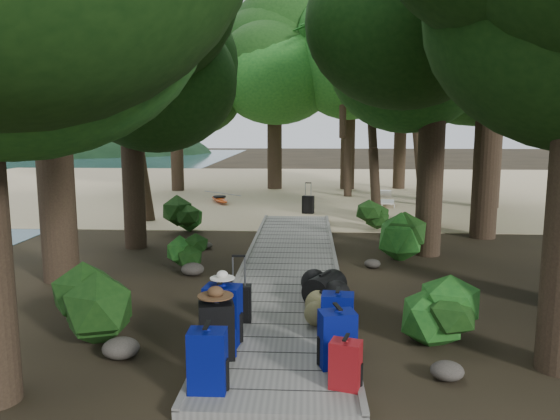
# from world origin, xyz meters

# --- Properties ---
(ground) EXTENTS (120.00, 120.00, 0.00)m
(ground) POSITION_xyz_m (0.00, 0.00, 0.00)
(ground) COLOR #302618
(ground) RESTS_ON ground
(sand_beach) EXTENTS (40.00, 22.00, 0.02)m
(sand_beach) POSITION_xyz_m (0.00, 16.00, 0.01)
(sand_beach) COLOR tan
(sand_beach) RESTS_ON ground
(boardwalk) EXTENTS (2.00, 12.00, 0.12)m
(boardwalk) POSITION_xyz_m (0.00, 1.00, 0.06)
(boardwalk) COLOR gray
(boardwalk) RESTS_ON ground
(backpack_left_a) EXTENTS (0.41, 0.29, 0.77)m
(backpack_left_a) POSITION_xyz_m (-0.71, -4.55, 0.50)
(backpack_left_a) COLOR #040772
(backpack_left_a) RESTS_ON boardwalk
(backpack_left_b) EXTENTS (0.48, 0.39, 0.79)m
(backpack_left_b) POSITION_xyz_m (-0.75, -3.70, 0.51)
(backpack_left_b) COLOR black
(backpack_left_b) RESTS_ON boardwalk
(backpack_left_c) EXTENTS (0.51, 0.39, 0.87)m
(backpack_left_c) POSITION_xyz_m (-0.75, -3.22, 0.55)
(backpack_left_c) COLOR #040772
(backpack_left_c) RESTS_ON boardwalk
(backpack_right_a) EXTENTS (0.39, 0.32, 0.60)m
(backpack_right_a) POSITION_xyz_m (0.79, -4.40, 0.42)
(backpack_right_a) COLOR maroon
(backpack_right_a) RESTS_ON boardwalk
(backpack_right_b) EXTENTS (0.48, 0.38, 0.76)m
(backpack_right_b) POSITION_xyz_m (0.73, -3.85, 0.50)
(backpack_right_b) COLOR #040772
(backpack_right_b) RESTS_ON boardwalk
(backpack_right_c) EXTENTS (0.45, 0.34, 0.72)m
(backpack_right_c) POSITION_xyz_m (0.77, -3.07, 0.48)
(backpack_right_c) COLOR #040772
(backpack_right_c) RESTS_ON boardwalk
(backpack_right_d) EXTENTS (0.36, 0.29, 0.50)m
(backpack_right_d) POSITION_xyz_m (0.79, -2.71, 0.37)
(backpack_right_d) COLOR #3E401B
(backpack_right_d) RESTS_ON boardwalk
(duffel_right_khaki) EXTENTS (0.59, 0.67, 0.38)m
(duffel_right_khaki) POSITION_xyz_m (0.63, -2.30, 0.31)
(duffel_right_khaki) COLOR olive
(duffel_right_khaki) RESTS_ON boardwalk
(duffel_right_black) EXTENTS (0.76, 0.88, 0.47)m
(duffel_right_black) POSITION_xyz_m (0.65, -1.45, 0.36)
(duffel_right_black) COLOR black
(duffel_right_black) RESTS_ON boardwalk
(suitcase_on_boardwalk) EXTENTS (0.37, 0.21, 0.55)m
(suitcase_on_boardwalk) POSITION_xyz_m (-0.63, -2.41, 0.40)
(suitcase_on_boardwalk) COLOR black
(suitcase_on_boardwalk) RESTS_ON boardwalk
(lone_suitcase_on_sand) EXTENTS (0.43, 0.32, 0.60)m
(lone_suitcase_on_sand) POSITION_xyz_m (0.37, 8.19, 0.32)
(lone_suitcase_on_sand) COLOR black
(lone_suitcase_on_sand) RESTS_ON sand_beach
(hat_brown) EXTENTS (0.45, 0.45, 0.13)m
(hat_brown) POSITION_xyz_m (-0.76, -3.67, 0.97)
(hat_brown) COLOR #51351E
(hat_brown) RESTS_ON backpack_left_b
(hat_white) EXTENTS (0.33, 0.33, 0.11)m
(hat_white) POSITION_xyz_m (-0.75, -3.17, 1.04)
(hat_white) COLOR silver
(hat_white) RESTS_ON backpack_left_c
(kayak) EXTENTS (2.16, 3.55, 0.35)m
(kayak) POSITION_xyz_m (-3.03, 10.53, 0.20)
(kayak) COLOR #BB3C10
(kayak) RESTS_ON sand_beach
(sun_lounger) EXTENTS (0.82, 1.77, 0.55)m
(sun_lounger) POSITION_xyz_m (3.26, 10.01, 0.29)
(sun_lounger) COLOR silver
(sun_lounger) RESTS_ON sand_beach
(tree_right_c) EXTENTS (4.90, 4.90, 8.48)m
(tree_right_c) POSITION_xyz_m (3.14, 2.48, 4.24)
(tree_right_c) COLOR black
(tree_right_c) RESTS_ON ground
(tree_right_d) EXTENTS (5.26, 5.26, 9.63)m
(tree_right_d) POSITION_xyz_m (5.05, 4.54, 4.82)
(tree_right_d) COLOR black
(tree_right_d) RESTS_ON ground
(tree_right_e) EXTENTS (5.13, 5.13, 9.24)m
(tree_right_e) POSITION_xyz_m (4.05, 6.36, 4.62)
(tree_right_e) COLOR black
(tree_right_e) RESTS_ON ground
(tree_right_f) EXTENTS (6.15, 6.15, 10.98)m
(tree_right_f) POSITION_xyz_m (6.91, 9.96, 5.49)
(tree_right_f) COLOR black
(tree_right_f) RESTS_ON ground
(tree_left_b) EXTENTS (5.38, 5.38, 9.69)m
(tree_left_b) POSITION_xyz_m (-4.42, -0.01, 4.84)
(tree_left_b) COLOR black
(tree_left_b) RESTS_ON ground
(tree_left_c) EXTENTS (4.35, 4.35, 7.56)m
(tree_left_c) POSITION_xyz_m (-3.87, 2.88, 3.78)
(tree_left_c) COLOR black
(tree_left_c) RESTS_ON ground
(tree_back_a) EXTENTS (5.60, 5.60, 9.69)m
(tree_back_a) POSITION_xyz_m (-1.21, 15.44, 4.85)
(tree_back_a) COLOR black
(tree_back_a) RESTS_ON ground
(tree_back_b) EXTENTS (5.26, 5.26, 9.39)m
(tree_back_b) POSITION_xyz_m (2.19, 15.51, 4.69)
(tree_back_b) COLOR black
(tree_back_b) RESTS_ON ground
(tree_back_c) EXTENTS (4.50, 4.50, 8.10)m
(tree_back_c) POSITION_xyz_m (4.64, 15.80, 4.05)
(tree_back_c) COLOR black
(tree_back_c) RESTS_ON ground
(tree_back_d) EXTENTS (4.87, 4.87, 8.12)m
(tree_back_d) POSITION_xyz_m (-5.59, 14.43, 4.06)
(tree_back_d) COLOR black
(tree_back_d) RESTS_ON ground
(palm_right_a) EXTENTS (4.04, 4.04, 6.88)m
(palm_right_a) POSITION_xyz_m (2.59, 6.62, 3.44)
(palm_right_a) COLOR #113D12
(palm_right_a) RESTS_ON ground
(palm_right_b) EXTENTS (4.56, 4.56, 8.80)m
(palm_right_b) POSITION_xyz_m (4.65, 10.65, 4.40)
(palm_right_b) COLOR #113D12
(palm_right_b) RESTS_ON ground
(palm_right_c) EXTENTS (4.59, 4.59, 7.29)m
(palm_right_c) POSITION_xyz_m (2.28, 13.00, 3.65)
(palm_right_c) COLOR #113D12
(palm_right_c) RESTS_ON ground
(palm_left_a) EXTENTS (4.93, 4.93, 7.85)m
(palm_left_a) POSITION_xyz_m (-4.90, 6.52, 3.92)
(palm_left_a) COLOR #113D12
(palm_left_a) RESTS_ON ground
(rock_left_a) EXTENTS (0.49, 0.44, 0.27)m
(rock_left_a) POSITION_xyz_m (-2.04, -3.50, 0.13)
(rock_left_a) COLOR #4C473F
(rock_left_a) RESTS_ON ground
(rock_left_b) EXTENTS (0.41, 0.37, 0.23)m
(rock_left_b) POSITION_xyz_m (-2.82, -1.79, 0.11)
(rock_left_b) COLOR #4C473F
(rock_left_b) RESTS_ON ground
(rock_left_c) EXTENTS (0.46, 0.42, 0.25)m
(rock_left_c) POSITION_xyz_m (-1.94, 0.43, 0.13)
(rock_left_c) COLOR #4C473F
(rock_left_c) RESTS_ON ground
(rock_left_d) EXTENTS (0.29, 0.27, 0.16)m
(rock_left_d) POSITION_xyz_m (-2.10, 2.81, 0.08)
(rock_left_d) COLOR #4C473F
(rock_left_d) RESTS_ON ground
(rock_right_a) EXTENTS (0.40, 0.36, 0.22)m
(rock_right_a) POSITION_xyz_m (2.03, -3.90, 0.11)
(rock_right_a) COLOR #4C473F
(rock_right_a) RESTS_ON ground
(rock_right_b) EXTENTS (0.46, 0.41, 0.25)m
(rock_right_b) POSITION_xyz_m (2.63, -1.29, 0.13)
(rock_right_b) COLOR #4C473F
(rock_right_b) RESTS_ON ground
(rock_right_c) EXTENTS (0.34, 0.31, 0.19)m
(rock_right_c) POSITION_xyz_m (1.74, 1.20, 0.09)
(rock_right_c) COLOR #4C473F
(rock_right_c) RESTS_ON ground
(rock_right_d) EXTENTS (0.54, 0.49, 0.30)m
(rock_right_d) POSITION_xyz_m (2.84, 4.07, 0.15)
(rock_right_d) COLOR #4C473F
(rock_right_d) RESTS_ON ground
(shrub_left_a) EXTENTS (1.16, 1.16, 1.05)m
(shrub_left_a) POSITION_xyz_m (-2.68, -2.89, 0.52)
(shrub_left_a) COLOR #164B17
(shrub_left_a) RESTS_ON ground
(shrub_left_b) EXTENTS (0.80, 0.80, 0.72)m
(shrub_left_b) POSITION_xyz_m (-2.10, 0.86, 0.36)
(shrub_left_b) COLOR #164B17
(shrub_left_b) RESTS_ON ground
(shrub_left_c) EXTENTS (1.13, 1.13, 1.02)m
(shrub_left_c) POSITION_xyz_m (-3.10, 4.72, 0.51)
(shrub_left_c) COLOR #164B17
(shrub_left_c) RESTS_ON ground
(shrub_right_a) EXTENTS (0.98, 0.98, 0.88)m
(shrub_right_a) POSITION_xyz_m (2.16, -2.89, 0.44)
(shrub_right_a) COLOR #164B17
(shrub_right_a) RESTS_ON ground
(shrub_right_b) EXTENTS (1.11, 1.11, 1.00)m
(shrub_right_b) POSITION_xyz_m (2.47, 1.94, 0.50)
(shrub_right_b) COLOR #164B17
(shrub_right_b) RESTS_ON ground
(shrub_right_c) EXTENTS (0.96, 0.96, 0.87)m
(shrub_right_c) POSITION_xyz_m (2.23, 5.29, 0.43)
(shrub_right_c) COLOR #164B17
(shrub_right_c) RESTS_ON ground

